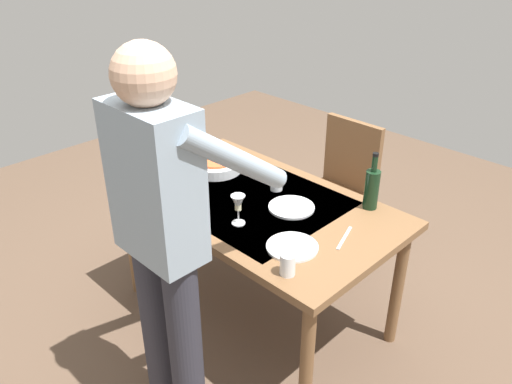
{
  "coord_description": "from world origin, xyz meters",
  "views": [
    {
      "loc": [
        -1.61,
        1.62,
        2.04
      ],
      "look_at": [
        0.0,
        0.0,
        0.8
      ],
      "focal_mm": 36.1,
      "sensor_mm": 36.0,
      "label": 1
    }
  ],
  "objects": [
    {
      "name": "ground_plane",
      "position": [
        0.0,
        0.0,
        0.0
      ],
      "size": [
        6.0,
        6.0,
        0.0
      ],
      "primitive_type": "plane",
      "color": "brown"
    },
    {
      "name": "wine_glass_left",
      "position": [
        -0.1,
        0.22,
        0.85
      ],
      "size": [
        0.07,
        0.07,
        0.15
      ],
      "color": "white",
      "rests_on": "dining_table"
    },
    {
      "name": "person_server",
      "position": [
        -0.19,
        0.69,
        0.96
      ],
      "size": [
        0.42,
        0.61,
        1.69
      ],
      "color": "#2D2D38",
      "rests_on": "ground_plane"
    },
    {
      "name": "water_cup_near_right",
      "position": [
        -0.52,
        0.34,
        0.79
      ],
      "size": [
        0.06,
        0.06,
        0.1
      ],
      "primitive_type": "cylinder",
      "color": "silver",
      "rests_on": "dining_table"
    },
    {
      "name": "dinner_plate_near",
      "position": [
        -0.41,
        0.19,
        0.75
      ],
      "size": [
        0.23,
        0.23,
        0.01
      ],
      "primitive_type": "cylinder",
      "color": "silver",
      "rests_on": "dining_table"
    },
    {
      "name": "dinner_plate_far",
      "position": [
        -0.18,
        -0.07,
        0.75
      ],
      "size": [
        0.23,
        0.23,
        0.01
      ],
      "primitive_type": "cylinder",
      "color": "silver",
      "rests_on": "dining_table"
    },
    {
      "name": "table_knife",
      "position": [
        -0.53,
        -0.04,
        0.75
      ],
      "size": [
        0.08,
        0.19,
        0.0
      ],
      "primitive_type": "cube",
      "rotation": [
        0.0,
        0.0,
        0.34
      ],
      "color": "silver",
      "rests_on": "dining_table"
    },
    {
      "name": "water_cup_near_left",
      "position": [
        0.01,
        -0.16,
        0.79
      ],
      "size": [
        0.07,
        0.07,
        0.1
      ],
      "primitive_type": "cylinder",
      "color": "silver",
      "rests_on": "dining_table"
    },
    {
      "name": "wine_bottle",
      "position": [
        -0.45,
        -0.35,
        0.86
      ],
      "size": [
        0.07,
        0.07,
        0.3
      ],
      "color": "black",
      "rests_on": "dining_table"
    },
    {
      "name": "serving_bowl_pasta",
      "position": [
        0.42,
        -0.09,
        0.78
      ],
      "size": [
        0.3,
        0.3,
        0.07
      ],
      "color": "silver",
      "rests_on": "dining_table"
    },
    {
      "name": "chair_near",
      "position": [
        0.05,
        -0.81,
        0.53
      ],
      "size": [
        0.4,
        0.4,
        0.91
      ],
      "color": "#523019",
      "rests_on": "ground_plane"
    },
    {
      "name": "dining_table",
      "position": [
        0.0,
        0.0,
        0.67
      ],
      "size": [
        1.46,
        0.87,
        0.75
      ],
      "color": "brown",
      "rests_on": "ground_plane"
    }
  ]
}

